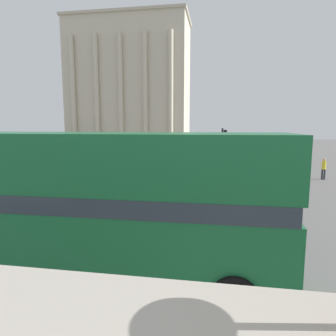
# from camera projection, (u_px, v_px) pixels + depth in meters

# --- Properties ---
(double_decker_bus) EXTENTS (10.33, 2.63, 4.15)m
(double_decker_bus) POSITION_uv_depth(u_px,v_px,m) (92.00, 200.00, 8.11)
(double_decker_bus) COLOR black
(double_decker_bus) RESTS_ON ground_plane
(plaza_building_left) EXTENTS (23.91, 12.09, 25.07)m
(plaza_building_left) POSITION_uv_depth(u_px,v_px,m) (130.00, 85.00, 60.28)
(plaza_building_left) COLOR beige
(plaza_building_left) RESTS_ON ground_plane
(traffic_light_near) EXTENTS (0.42, 0.24, 3.26)m
(traffic_light_near) POSITION_uv_depth(u_px,v_px,m) (98.00, 180.00, 12.03)
(traffic_light_near) COLOR black
(traffic_light_near) RESTS_ON ground_plane
(traffic_light_mid) EXTENTS (0.42, 0.24, 4.17)m
(traffic_light_mid) POSITION_uv_depth(u_px,v_px,m) (223.00, 151.00, 19.21)
(traffic_light_mid) COLOR black
(traffic_light_mid) RESTS_ON ground_plane
(traffic_light_far) EXTENTS (0.42, 0.24, 3.76)m
(traffic_light_far) POSITION_uv_depth(u_px,v_px,m) (191.00, 147.00, 26.04)
(traffic_light_far) COLOR black
(traffic_light_far) RESTS_ON ground_plane
(pedestrian_olive) EXTENTS (0.32, 0.32, 1.74)m
(pedestrian_olive) POSITION_uv_depth(u_px,v_px,m) (310.00, 156.00, 33.33)
(pedestrian_olive) COLOR #282B33
(pedestrian_olive) RESTS_ON ground_plane
(pedestrian_yellow) EXTENTS (0.32, 0.32, 1.73)m
(pedestrian_yellow) POSITION_uv_depth(u_px,v_px,m) (324.00, 167.00, 24.15)
(pedestrian_yellow) COLOR #282B33
(pedestrian_yellow) RESTS_ON ground_plane
(pedestrian_white) EXTENTS (0.32, 0.32, 1.59)m
(pedestrian_white) POSITION_uv_depth(u_px,v_px,m) (281.00, 175.00, 21.11)
(pedestrian_white) COLOR #282B33
(pedestrian_white) RESTS_ON ground_plane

